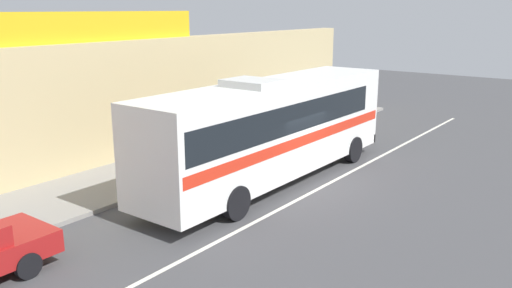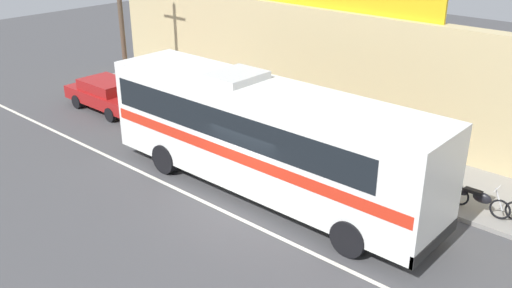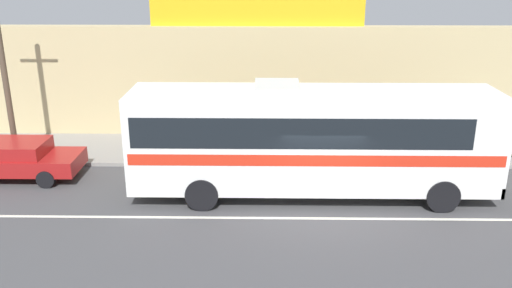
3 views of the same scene
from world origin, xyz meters
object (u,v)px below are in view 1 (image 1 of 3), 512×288
at_px(motorcycle_black, 328,114).
at_px(motorcycle_blue, 288,127).
at_px(motorcycle_green, 303,121).
at_px(intercity_bus, 271,125).
at_px(motorcycle_orange, 266,134).
at_px(pedestrian_far_right, 204,128).

relative_size(motorcycle_black, motorcycle_blue, 1.01).
height_order(motorcycle_black, motorcycle_blue, same).
distance_m(motorcycle_black, motorcycle_green, 2.31).
distance_m(intercity_bus, motorcycle_orange, 5.17).
bearing_deg(pedestrian_far_right, motorcycle_black, -7.79).
bearing_deg(intercity_bus, motorcycle_black, 18.23).
height_order(intercity_bus, motorcycle_black, intercity_bus).
xyz_separation_m(intercity_bus, motorcycle_blue, (5.81, 3.13, -1.50)).
bearing_deg(motorcycle_green, intercity_bus, -155.93).
relative_size(motorcycle_blue, pedestrian_far_right, 1.08).
distance_m(motorcycle_black, motorcycle_blue, 3.91).
xyz_separation_m(motorcycle_blue, pedestrian_far_right, (-4.52, 1.22, 0.57)).
distance_m(intercity_bus, motorcycle_blue, 6.77).
height_order(motorcycle_blue, motorcycle_orange, same).
xyz_separation_m(motorcycle_green, motorcycle_orange, (-3.53, -0.26, 0.00)).
bearing_deg(pedestrian_far_right, motorcycle_blue, -15.15).
xyz_separation_m(motorcycle_blue, motorcycle_orange, (-1.92, -0.07, 0.00)).
bearing_deg(intercity_bus, motorcycle_green, 24.07).
bearing_deg(pedestrian_far_right, motorcycle_orange, -26.54).
height_order(intercity_bus, pedestrian_far_right, intercity_bus).
height_order(intercity_bus, motorcycle_blue, intercity_bus).
relative_size(intercity_bus, pedestrian_far_right, 6.88).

